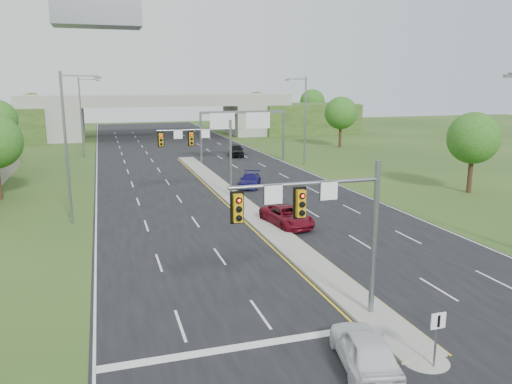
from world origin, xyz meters
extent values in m
plane|color=#244418|center=(0.00, 0.00, 0.00)|extent=(240.00, 240.00, 0.00)
cube|color=black|center=(0.00, 35.00, 0.01)|extent=(24.00, 160.00, 0.02)
cube|color=gray|center=(0.00, 23.00, 0.10)|extent=(2.00, 54.00, 0.16)
cone|color=gray|center=(0.00, -4.00, 0.10)|extent=(2.00, 2.00, 0.16)
cube|color=gold|center=(-1.15, 23.00, 0.03)|extent=(0.12, 54.00, 0.01)
cube|color=gold|center=(1.15, 23.00, 0.03)|extent=(0.12, 54.00, 0.01)
cube|color=silver|center=(-11.80, 35.00, 0.03)|extent=(0.12, 160.00, 0.01)
cube|color=silver|center=(11.80, 35.00, 0.03)|extent=(0.12, 160.00, 0.01)
cube|color=silver|center=(-6.50, -1.00, 0.03)|extent=(10.50, 0.50, 0.01)
cylinder|color=slate|center=(0.00, 0.00, 3.50)|extent=(0.24, 0.24, 7.00)
cylinder|color=slate|center=(-3.25, 0.00, 6.20)|extent=(6.50, 0.16, 0.16)
cube|color=#CD940C|center=(-3.58, -0.25, 5.45)|extent=(0.35, 0.25, 1.10)
cube|color=#CD940C|center=(-6.17, -0.25, 5.45)|extent=(0.35, 0.25, 1.10)
cube|color=black|center=(-3.58, -0.11, 5.45)|extent=(0.55, 0.04, 1.30)
cube|color=black|center=(-6.17, -0.11, 5.45)|extent=(0.55, 0.04, 1.30)
sphere|color=#FF0C05|center=(-3.58, -0.38, 5.80)|extent=(0.20, 0.20, 0.20)
sphere|color=#FF0C05|center=(-6.17, -0.38, 5.80)|extent=(0.20, 0.20, 0.20)
cube|color=white|center=(-4.68, -0.10, 5.85)|extent=(0.75, 0.04, 0.75)
cube|color=white|center=(-2.27, -0.10, 5.85)|extent=(0.75, 0.04, 0.75)
cylinder|color=slate|center=(0.00, 25.00, 3.50)|extent=(0.24, 0.24, 7.00)
cylinder|color=slate|center=(-3.25, 25.00, 6.20)|extent=(6.50, 0.16, 0.16)
cube|color=#CD940C|center=(-3.58, 24.75, 5.45)|extent=(0.35, 0.25, 1.10)
cube|color=#CD940C|center=(-6.17, 24.75, 5.45)|extent=(0.35, 0.25, 1.10)
cube|color=black|center=(-3.58, 24.89, 5.45)|extent=(0.55, 0.04, 1.30)
cube|color=black|center=(-6.17, 24.89, 5.45)|extent=(0.55, 0.04, 1.30)
sphere|color=#FF0C05|center=(-3.58, 24.62, 5.80)|extent=(0.20, 0.20, 0.20)
sphere|color=#FF0C05|center=(-6.17, 24.62, 5.80)|extent=(0.20, 0.20, 0.20)
cube|color=white|center=(-4.68, 24.90, 5.85)|extent=(0.75, 0.04, 0.75)
cube|color=white|center=(-2.27, 24.90, 5.85)|extent=(0.75, 0.04, 0.75)
cylinder|color=slate|center=(0.00, -4.50, 1.10)|extent=(0.08, 0.08, 2.20)
cube|color=white|center=(0.00, -4.55, 1.90)|extent=(0.60, 0.04, 0.60)
cube|color=black|center=(0.00, -4.58, 1.90)|extent=(0.10, 0.02, 0.45)
cylinder|color=slate|center=(1.20, 45.00, 3.30)|extent=(0.28, 0.28, 6.60)
cylinder|color=slate|center=(12.50, 45.00, 3.30)|extent=(0.28, 0.28, 6.60)
cube|color=slate|center=(6.85, 45.00, 6.50)|extent=(11.50, 0.35, 0.35)
cube|color=#0B5015|center=(4.00, 44.80, 5.40)|extent=(3.20, 0.08, 2.00)
cube|color=#0B5015|center=(8.80, 44.80, 5.40)|extent=(3.20, 0.08, 2.00)
cube|color=silver|center=(4.00, 44.75, 5.40)|extent=(3.30, 0.03, 2.10)
cube|color=silver|center=(8.80, 44.75, 5.40)|extent=(3.30, 0.03, 2.10)
cube|color=gray|center=(-17.00, 80.00, 3.00)|extent=(6.00, 12.00, 6.00)
cube|color=gray|center=(17.00, 80.00, 3.00)|extent=(6.00, 12.00, 6.00)
cube|color=#244418|center=(30.00, 80.00, 3.00)|extent=(20.00, 14.00, 6.00)
cube|color=gray|center=(0.00, 80.00, 6.60)|extent=(50.00, 12.00, 1.20)
cube|color=gray|center=(0.00, 74.20, 7.65)|extent=(50.00, 0.40, 0.90)
cube|color=gray|center=(0.00, 85.80, 7.65)|extent=(50.00, 0.40, 0.90)
cube|color=slate|center=(-11.00, -15.00, 10.55)|extent=(0.50, 0.25, 0.18)
cylinder|color=slate|center=(-13.50, 20.00, 5.50)|extent=(0.20, 0.20, 11.00)
cylinder|color=slate|center=(-12.25, 20.00, 10.70)|extent=(2.50, 0.12, 0.12)
cube|color=slate|center=(-11.00, 20.00, 10.55)|extent=(0.50, 0.25, 0.18)
cylinder|color=slate|center=(-13.50, 55.00, 5.50)|extent=(0.20, 0.20, 11.00)
cylinder|color=slate|center=(-12.25, 55.00, 10.70)|extent=(2.50, 0.12, 0.12)
cube|color=slate|center=(-11.00, 55.00, 10.55)|extent=(0.50, 0.25, 0.18)
cube|color=slate|center=(11.00, 5.00, 10.55)|extent=(0.50, 0.25, 0.18)
cylinder|color=slate|center=(13.50, 40.00, 5.50)|extent=(0.20, 0.20, 11.00)
cylinder|color=slate|center=(12.25, 40.00, 10.70)|extent=(2.50, 0.12, 0.12)
cube|color=slate|center=(11.00, 40.00, 10.55)|extent=(0.50, 0.25, 0.18)
cylinder|color=#382316|center=(-24.00, 55.00, 2.12)|extent=(0.44, 0.44, 4.25)
cylinder|color=#382316|center=(22.00, 20.00, 2.00)|extent=(0.44, 0.44, 4.00)
sphere|color=#255516|center=(22.00, 20.00, 5.20)|extent=(4.80, 4.80, 4.80)
cylinder|color=#382316|center=(26.00, 55.00, 2.12)|extent=(0.44, 0.44, 4.25)
sphere|color=#255516|center=(26.00, 55.00, 5.53)|extent=(5.20, 5.20, 5.20)
cylinder|color=#382316|center=(-24.00, 94.00, 2.12)|extent=(0.44, 0.44, 4.25)
sphere|color=#255516|center=(-24.00, 94.00, 5.53)|extent=(5.60, 5.60, 5.60)
cylinder|color=#382316|center=(24.00, 94.00, 2.12)|extent=(0.44, 0.44, 4.25)
sphere|color=#255516|center=(24.00, 94.00, 5.53)|extent=(5.60, 5.60, 5.60)
cylinder|color=#382316|center=(38.00, 94.00, 2.25)|extent=(0.44, 0.44, 4.50)
sphere|color=#255516|center=(38.00, 94.00, 5.85)|extent=(6.00, 6.00, 6.00)
imported|color=silver|center=(-2.41, -3.71, 0.77)|extent=(2.62, 4.65, 1.49)
imported|color=#610917|center=(1.50, 14.53, 0.73)|extent=(3.08, 5.42, 1.43)
imported|color=#110D4E|center=(2.91, 28.70, 0.70)|extent=(3.58, 5.07, 1.36)
imported|color=black|center=(7.24, 50.10, 0.87)|extent=(3.00, 5.29, 1.70)
camera|label=1|loc=(-11.02, -18.20, 10.13)|focal=35.00mm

